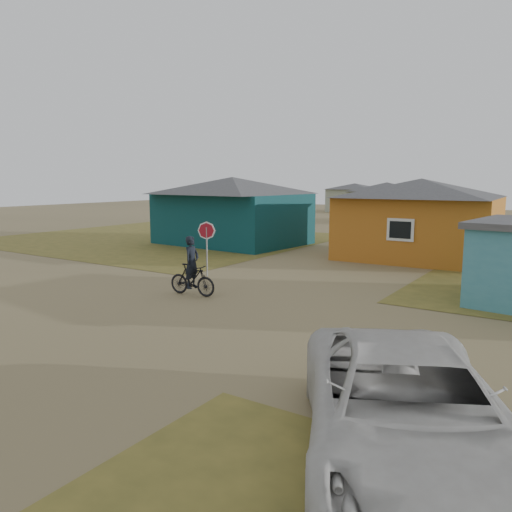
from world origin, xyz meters
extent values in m
plane|color=olive|center=(0.00, 0.00, 0.00)|extent=(120.00, 120.00, 0.00)
cube|color=olive|center=(-14.00, 13.00, 0.01)|extent=(20.00, 18.00, 0.00)
cube|color=#0A3439|center=(-8.50, 13.50, 1.50)|extent=(8.40, 6.54, 3.00)
pyramid|color=#3C3C3F|center=(-8.50, 13.50, 3.50)|extent=(8.93, 7.08, 1.00)
cube|color=#B5671B|center=(2.50, 14.00, 1.50)|extent=(7.21, 6.24, 3.00)
pyramid|color=#3C3C3F|center=(2.50, 14.00, 3.45)|extent=(7.72, 6.76, 0.90)
cube|color=silver|center=(2.50, 10.97, 1.65)|extent=(1.20, 0.06, 1.00)
cube|color=black|center=(2.50, 10.94, 1.65)|extent=(0.95, 0.04, 0.75)
cube|color=#9CA48D|center=(-6.00, 34.00, 1.40)|extent=(6.49, 5.60, 2.80)
pyramid|color=#3C3C3F|center=(-6.00, 34.00, 3.20)|extent=(7.04, 6.15, 0.80)
cube|color=#9CA48D|center=(-14.00, 46.00, 1.35)|extent=(5.75, 5.28, 2.70)
pyramid|color=#3C3C3F|center=(-14.00, 46.00, 3.05)|extent=(6.28, 5.81, 0.70)
cylinder|color=gray|center=(-3.22, 4.50, 0.99)|extent=(0.06, 0.06, 1.98)
imported|color=black|center=(-1.56, 1.65, 0.53)|extent=(1.80, 0.65, 1.06)
imported|color=black|center=(-1.56, 1.65, 1.12)|extent=(0.47, 0.67, 1.74)
imported|color=beige|center=(7.45, -4.51, 0.80)|extent=(5.00, 6.34, 1.60)
camera|label=1|loc=(9.22, -10.84, 3.85)|focal=35.00mm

